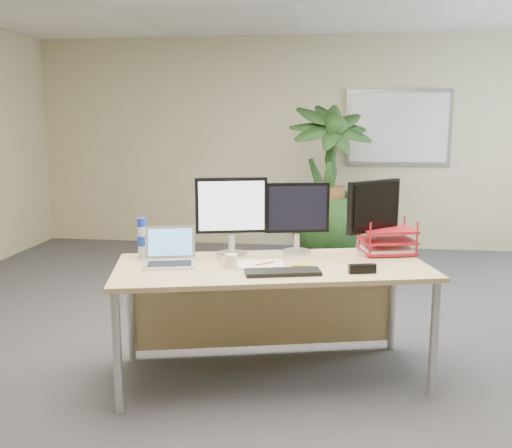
# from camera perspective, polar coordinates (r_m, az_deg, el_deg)

# --- Properties ---
(floor) EXTENTS (8.00, 8.00, 0.00)m
(floor) POSITION_cam_1_polar(r_m,az_deg,el_deg) (3.83, 1.14, -15.20)
(floor) COLOR #404045
(floor) RESTS_ON ground
(back_wall) EXTENTS (7.00, 0.04, 2.70)m
(back_wall) POSITION_cam_1_polar(r_m,az_deg,el_deg) (7.45, 4.65, 8.05)
(back_wall) COLOR #BEB386
(back_wall) RESTS_ON floor
(whiteboard) EXTENTS (1.30, 0.04, 0.95)m
(whiteboard) POSITION_cam_1_polar(r_m,az_deg,el_deg) (7.44, 14.05, 9.32)
(whiteboard) COLOR #A9A9AE
(whiteboard) RESTS_ON back_wall
(desk) EXTENTS (2.10, 1.27, 0.75)m
(desk) POSITION_cam_1_polar(r_m,az_deg,el_deg) (3.75, 1.39, -6.05)
(desk) COLOR #D4BD7D
(desk) RESTS_ON floor
(floor_plant) EXTENTS (1.09, 1.09, 1.50)m
(floor_plant) POSITION_cam_1_polar(r_m,az_deg,el_deg) (6.45, 7.07, 2.28)
(floor_plant) COLOR #153714
(floor_plant) RESTS_ON floor
(monitor_left) EXTENTS (0.47, 0.22, 0.53)m
(monitor_left) POSITION_cam_1_polar(r_m,az_deg,el_deg) (3.77, -2.48, 1.25)
(monitor_left) COLOR silver
(monitor_left) RESTS_ON desk
(monitor_right) EXTENTS (0.43, 0.20, 0.49)m
(monitor_right) POSITION_cam_1_polar(r_m,az_deg,el_deg) (3.86, 4.12, 1.08)
(monitor_right) COLOR silver
(monitor_right) RESTS_ON desk
(monitor_dark) EXTENTS (0.36, 0.34, 0.50)m
(monitor_dark) POSITION_cam_1_polar(r_m,az_deg,el_deg) (3.92, 11.68, 1.19)
(monitor_dark) COLOR silver
(monitor_dark) RESTS_ON desk
(laptop) EXTENTS (0.38, 0.35, 0.23)m
(laptop) POSITION_cam_1_polar(r_m,az_deg,el_deg) (3.66, -8.61, -3.06)
(laptop) COLOR silver
(laptop) RESTS_ON desk
(keyboard) EXTENTS (0.47, 0.25, 0.02)m
(keyboard) POSITION_cam_1_polar(r_m,az_deg,el_deg) (3.39, 2.70, -4.83)
(keyboard) COLOR black
(keyboard) RESTS_ON desk
(coffee_mug) EXTENTS (0.11, 0.08, 0.09)m
(coffee_mug) POSITION_cam_1_polar(r_m,az_deg,el_deg) (3.53, -2.55, -3.72)
(coffee_mug) COLOR white
(coffee_mug) RESTS_ON desk
(spiral_notebook) EXTENTS (0.34, 0.29, 0.01)m
(spiral_notebook) POSITION_cam_1_polar(r_m,az_deg,el_deg) (3.59, 0.42, -4.05)
(spiral_notebook) COLOR white
(spiral_notebook) RESTS_ON desk
(orange_pen) EXTENTS (0.12, 0.10, 0.01)m
(orange_pen) POSITION_cam_1_polar(r_m,az_deg,el_deg) (3.57, 0.92, -3.96)
(orange_pen) COLOR orange
(orange_pen) RESTS_ON spiral_notebook
(yellow_highlighter) EXTENTS (0.11, 0.02, 0.01)m
(yellow_highlighter) POSITION_cam_1_polar(r_m,az_deg,el_deg) (3.57, 4.53, -4.14)
(yellow_highlighter) COLOR yellow
(yellow_highlighter) RESTS_ON desk
(water_bottle) EXTENTS (0.07, 0.07, 0.27)m
(water_bottle) POSITION_cam_1_polar(r_m,az_deg,el_deg) (3.84, -11.28, -1.45)
(water_bottle) COLOR silver
(water_bottle) RESTS_ON desk
(letter_tray) EXTENTS (0.41, 0.34, 0.17)m
(letter_tray) POSITION_cam_1_polar(r_m,az_deg,el_deg) (3.99, 13.00, -1.83)
(letter_tray) COLOR #B31622
(letter_tray) RESTS_ON desk
(stapler) EXTENTS (0.17, 0.08, 0.05)m
(stapler) POSITION_cam_1_polar(r_m,az_deg,el_deg) (3.47, 10.58, -4.41)
(stapler) COLOR black
(stapler) RESTS_ON desk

